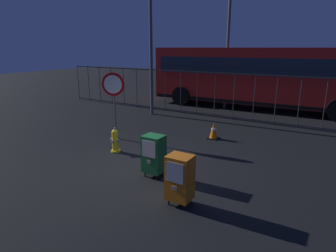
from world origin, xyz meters
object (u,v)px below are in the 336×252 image
Objects in this scene: newspaper_box_secondary at (154,154)px; street_light_far_left at (230,12)px; bus_near at (258,74)px; newspaper_box_primary at (180,178)px; fire_hydrant at (115,141)px; traffic_cone at (214,131)px; street_light_far_right at (151,30)px; stop_sign at (114,92)px.

street_light_far_left is at bearing 99.22° from newspaper_box_secondary.
newspaper_box_primary is at bearing -85.54° from bus_near.
fire_hydrant is at bearing -93.80° from street_light_far_left.
traffic_cone is 6.84m from street_light_far_left.
newspaper_box_secondary is at bearing -22.56° from fire_hydrant.
newspaper_box_primary is 8.62m from street_light_far_right.
newspaper_box_primary is 10.53m from street_light_far_left.
street_light_far_right is at bearing -135.62° from bus_near.
stop_sign is 4.41m from street_light_far_right.
stop_sign is 8.15m from bus_near.
street_light_far_left is at bearing 52.00° from street_light_far_right.
newspaper_box_primary is 1.92× the size of traffic_cone.
street_light_far_left is 4.00m from street_light_far_right.
newspaper_box_primary is 0.10× the size of bus_near.
street_light_far_right reaches higher than stop_sign.
fire_hydrant is 1.81m from stop_sign.
newspaper_box_primary is 1.41m from newspaper_box_secondary.
newspaper_box_primary is at bearing -27.65° from fire_hydrant.
newspaper_box_secondary is (1.91, -0.79, 0.22)m from fire_hydrant.
bus_near reaches higher than stop_sign.
newspaper_box_primary is 0.16× the size of street_light_far_right.
street_light_far_left reaches higher than stop_sign.
traffic_cone is at bearing -73.68° from street_light_far_left.
street_light_far_right is (-1.03, 3.71, 2.14)m from stop_sign.
newspaper_box_primary is at bearing -51.88° from street_light_far_right.
newspaper_box_primary is 4.81m from stop_sign.
street_light_far_right reaches higher than bus_near.
traffic_cone is at bearing -90.93° from bus_near.
newspaper_box_secondary is at bearing 144.89° from newspaper_box_primary.
street_light_far_left reaches higher than street_light_far_right.
street_light_far_right reaches higher than newspaper_box_primary.
bus_near is at bearing 33.21° from street_light_far_left.
bus_near is at bearing 46.50° from street_light_far_right.
street_light_far_left is (-2.55, 9.38, 4.04)m from newspaper_box_primary.
bus_near is at bearing 91.20° from traffic_cone.
street_light_far_right is (-1.89, 4.70, 3.39)m from fire_hydrant.
newspaper_box_primary is 0.46× the size of stop_sign.
stop_sign is (-0.85, 0.99, 1.25)m from fire_hydrant.
fire_hydrant is at bearing -126.47° from traffic_cone.
street_light_far_right is at bearing 124.63° from newspaper_box_secondary.
bus_near reaches higher than newspaper_box_secondary.
stop_sign is at bearing 130.85° from fire_hydrant.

